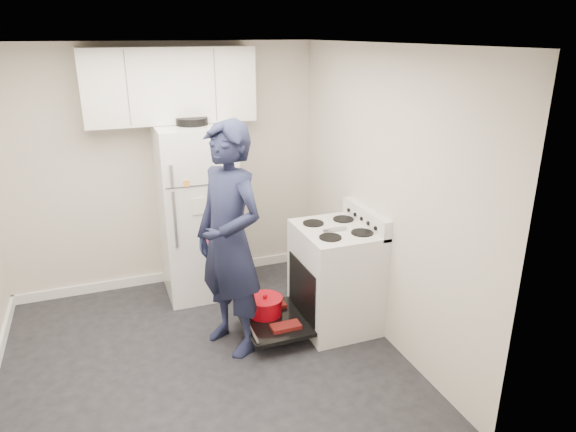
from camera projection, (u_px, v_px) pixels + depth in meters
name	position (u px, v px, depth m)	size (l,w,h in m)	color
room	(190.00, 224.00, 3.88)	(3.21, 3.21, 2.51)	black
electric_range	(334.00, 278.00, 4.67)	(0.66, 0.76, 1.10)	silver
open_oven_door	(269.00, 313.00, 4.61)	(0.55, 0.70, 0.24)	black
refrigerator	(198.00, 211.00, 5.16)	(0.72, 0.74, 1.82)	white
upper_cabinets	(170.00, 85.00, 4.85)	(1.60, 0.33, 0.70)	silver
person	(229.00, 241.00, 4.16)	(0.71, 0.47, 1.96)	#191D37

